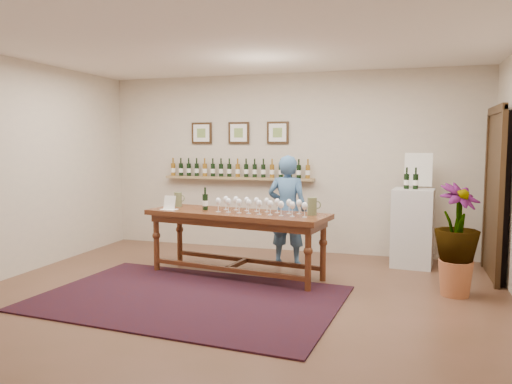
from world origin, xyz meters
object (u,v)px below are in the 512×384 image
(tasting_table, at_px, (237,221))
(person, at_px, (287,210))
(potted_plant, at_px, (457,240))
(display_pedestal, at_px, (413,228))

(tasting_table, distance_m, person, 0.92)
(potted_plant, distance_m, person, 2.32)
(person, bearing_deg, tasting_table, 59.34)
(person, bearing_deg, display_pedestal, -164.79)
(potted_plant, bearing_deg, display_pedestal, 109.51)
(display_pedestal, bearing_deg, tasting_table, -150.81)
(display_pedestal, bearing_deg, person, -165.73)
(potted_plant, bearing_deg, tasting_table, 178.35)
(potted_plant, relative_size, person, 0.71)
(display_pedestal, distance_m, potted_plant, 1.37)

